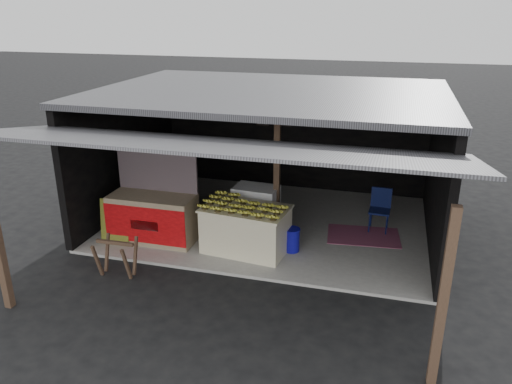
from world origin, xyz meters
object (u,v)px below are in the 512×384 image
(white_crate, at_px, (256,209))
(water_barrel, at_px, (292,240))
(neighbor_stall, at_px, (153,216))
(banana_table, at_px, (246,229))
(plastic_chair, at_px, (380,206))
(sawhorse, at_px, (116,254))

(white_crate, bearing_deg, water_barrel, -32.77)
(neighbor_stall, bearing_deg, banana_table, 1.03)
(banana_table, relative_size, plastic_chair, 1.90)
(white_crate, relative_size, plastic_chair, 1.10)
(neighbor_stall, bearing_deg, white_crate, 26.37)
(banana_table, height_order, white_crate, white_crate)
(neighbor_stall, xyz_separation_m, plastic_chair, (4.49, 1.80, 0.01))
(water_barrel, height_order, plastic_chair, plastic_chair)
(neighbor_stall, relative_size, sawhorse, 2.49)
(white_crate, distance_m, neighbor_stall, 2.16)
(sawhorse, xyz_separation_m, plastic_chair, (4.51, 3.26, 0.17))
(sawhorse, height_order, water_barrel, sawhorse)
(white_crate, bearing_deg, banana_table, -82.89)
(white_crate, xyz_separation_m, water_barrel, (0.93, -0.70, -0.28))
(neighbor_stall, distance_m, water_barrel, 2.89)
(banana_table, distance_m, plastic_chair, 3.06)
(sawhorse, distance_m, water_barrel, 3.37)
(banana_table, relative_size, sawhorse, 2.44)
(neighbor_stall, xyz_separation_m, sawhorse, (-0.03, -1.46, -0.16))
(neighbor_stall, bearing_deg, sawhorse, -91.23)
(white_crate, distance_m, sawhorse, 3.12)
(white_crate, relative_size, water_barrel, 2.27)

